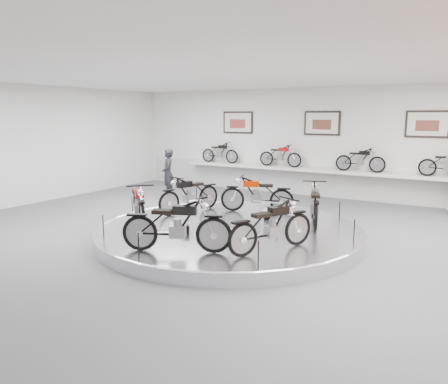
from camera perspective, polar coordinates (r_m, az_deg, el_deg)
The scene contains 22 objects.
floor at distance 10.48m, azimuth -0.17°, elevation -6.51°, with size 16.00×16.00×0.00m, color #525255.
ceiling at distance 10.11m, azimuth -0.18°, elevation 15.80°, with size 16.00×16.00×0.00m, color white.
wall_back at distance 16.47m, azimuth 12.63°, elevation 6.33°, with size 16.00×16.00×0.00m, color silver.
wall_left at distance 15.79m, azimuth -25.97°, elevation 5.43°, with size 14.00×14.00×0.00m, color silver.
dado_band at distance 16.60m, azimuth 12.42°, elevation 1.33°, with size 15.68×0.04×1.10m, color #BCBCBA.
display_platform at distance 10.69m, azimuth 0.67°, elevation -5.35°, with size 6.40×6.40×0.30m, color silver.
platform_rim at distance 10.66m, azimuth 0.67°, elevation -4.73°, with size 6.40×6.40×0.10m, color #B2B2BA.
shelf at distance 16.28m, azimuth 12.16°, elevation 2.77°, with size 11.00×0.55×0.10m, color silver.
poster_left at distance 17.83m, azimuth 1.82°, elevation 9.07°, with size 1.35×0.06×0.88m, color beige.
poster_center at distance 16.41m, azimuth 12.67°, elevation 8.76°, with size 1.35×0.06×0.88m, color beige.
poster_right at distance 15.65m, azimuth 25.03°, elevation 8.04°, with size 1.35×0.06×0.88m, color beige.
shelf_bike_a at distance 18.03m, azimuth -0.55°, elevation 5.00°, with size 1.22×0.42×0.73m, color black, non-canonical shape.
shelf_bike_b at distance 16.78m, azimuth 7.35°, elevation 4.55°, with size 1.22×0.42×0.73m, color #9B0910, non-canonical shape.
shelf_bike_c at distance 15.82m, azimuth 17.36°, elevation 3.85°, with size 1.22×0.42×0.73m, color black, non-canonical shape.
shelf_bike_d at distance 15.41m, azimuth 27.15°, elevation 3.06°, with size 1.22×0.42×0.73m, color #BCBDC1, non-canonical shape.
bike_a at distance 11.06m, azimuth 11.76°, elevation -1.49°, with size 1.76×0.62×1.03m, color #BCBDC1, non-canonical shape.
bike_b at distance 12.21m, azimuth 4.32°, elevation -0.27°, with size 1.74×0.61×1.02m, color #AF2200, non-canonical shape.
bike_c at distance 12.18m, azimuth -4.54°, elevation -0.26°, with size 1.77×0.62×1.04m, color black, non-canonical shape.
bike_d at distance 10.84m, azimuth -11.09°, elevation -1.55°, with size 1.85×0.65×1.09m, color #9B0910, non-canonical shape.
bike_e at distance 8.65m, azimuth -6.23°, elevation -4.31°, with size 1.87×0.66×1.10m, color black, non-canonical shape.
bike_f at distance 8.71m, azimuth 6.25°, elevation -4.40°, with size 1.77×0.62×1.04m, color black, non-canonical shape.
visitor at distance 15.92m, azimuth -7.31°, elevation 2.39°, with size 0.66×0.43×1.80m, color black.
Camera 1 is at (5.21, -8.60, 2.97)m, focal length 35.00 mm.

